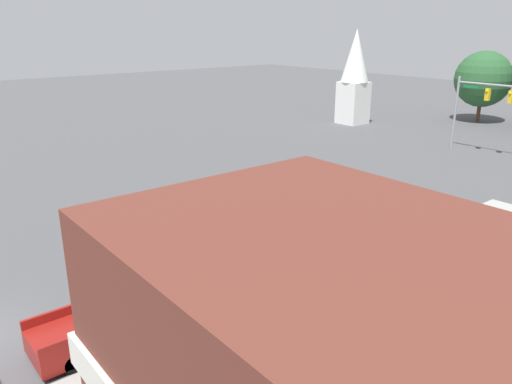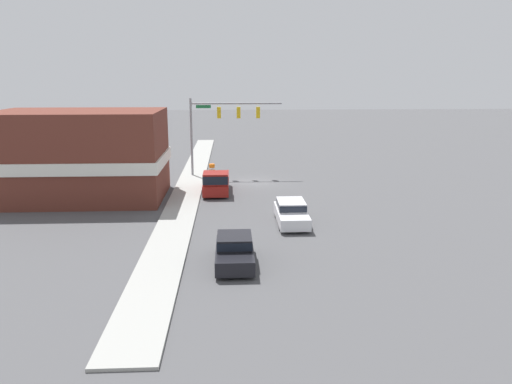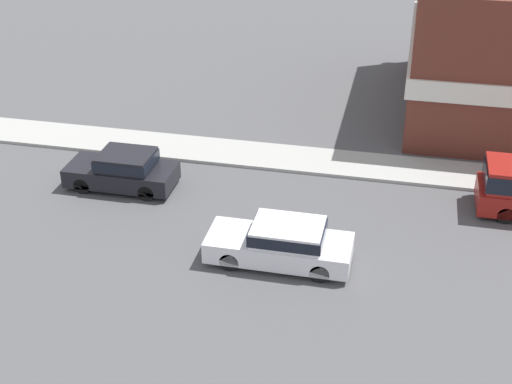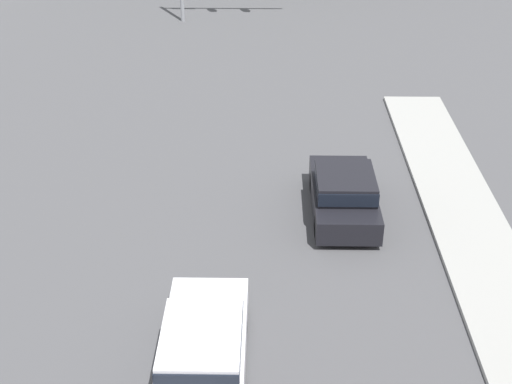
# 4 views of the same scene
# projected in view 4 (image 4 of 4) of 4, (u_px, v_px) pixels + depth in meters

# --- Properties ---
(car_lead) EXTENTS (1.91, 4.90, 1.49)m
(car_lead) POSITION_uv_depth(u_px,v_px,m) (203.00, 351.00, 15.97)
(car_lead) COLOR black
(car_lead) RESTS_ON ground
(car_oncoming) EXTENTS (1.93, 4.36, 1.52)m
(car_oncoming) POSITION_uv_depth(u_px,v_px,m) (344.00, 192.00, 22.16)
(car_oncoming) COLOR black
(car_oncoming) RESTS_ON ground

